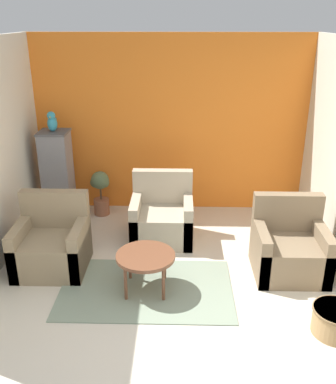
# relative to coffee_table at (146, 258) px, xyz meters

# --- Properties ---
(ground_plane) EXTENTS (20.00, 20.00, 0.00)m
(ground_plane) POSITION_rel_coffee_table_xyz_m (0.23, -1.00, -0.40)
(ground_plane) COLOR beige
(ground_plane) RESTS_ON ground
(wall_back_accent) EXTENTS (4.15, 0.06, 2.63)m
(wall_back_accent) POSITION_rel_coffee_table_xyz_m (0.23, 2.29, 0.92)
(wall_back_accent) COLOR orange
(wall_back_accent) RESTS_ON ground_plane
(area_rug) EXTENTS (1.92, 1.19, 0.01)m
(area_rug) POSITION_rel_coffee_table_xyz_m (0.00, -0.00, -0.40)
(area_rug) COLOR gray
(area_rug) RESTS_ON ground_plane
(coffee_table) EXTENTS (0.65, 0.65, 0.45)m
(coffee_table) POSITION_rel_coffee_table_xyz_m (0.00, 0.00, 0.00)
(coffee_table) COLOR brown
(coffee_table) RESTS_ON ground_plane
(armchair_left) EXTENTS (0.82, 0.74, 0.90)m
(armchair_left) POSITION_rel_coffee_table_xyz_m (-1.15, 0.43, -0.11)
(armchair_left) COLOR #8E7A5B
(armchair_left) RESTS_ON ground_plane
(armchair_right) EXTENTS (0.82, 0.74, 0.90)m
(armchair_right) POSITION_rel_coffee_table_xyz_m (1.66, 0.41, -0.11)
(armchair_right) COLOR #7A664C
(armchair_right) RESTS_ON ground_plane
(armchair_middle) EXTENTS (0.82, 0.74, 0.90)m
(armchair_middle) POSITION_rel_coffee_table_xyz_m (0.13, 1.21, -0.11)
(armchair_middle) COLOR tan
(armchair_middle) RESTS_ON ground_plane
(birdcage) EXTENTS (0.45, 0.45, 1.34)m
(birdcage) POSITION_rel_coffee_table_xyz_m (-1.42, 1.83, 0.26)
(birdcage) COLOR #555559
(birdcage) RESTS_ON ground_plane
(parrot) EXTENTS (0.13, 0.24, 0.29)m
(parrot) POSITION_rel_coffee_table_xyz_m (-1.42, 1.83, 1.07)
(parrot) COLOR teal
(parrot) RESTS_ON birdcage
(potted_plant) EXTENTS (0.30, 0.27, 0.69)m
(potted_plant) POSITION_rel_coffee_table_xyz_m (-0.83, 1.96, 0.00)
(potted_plant) COLOR brown
(potted_plant) RESTS_ON ground_plane
(wicker_basket) EXTENTS (0.46, 0.46, 0.27)m
(wicker_basket) POSITION_rel_coffee_table_xyz_m (1.87, -0.66, -0.26)
(wicker_basket) COLOR #A37F51
(wicker_basket) RESTS_ON ground_plane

